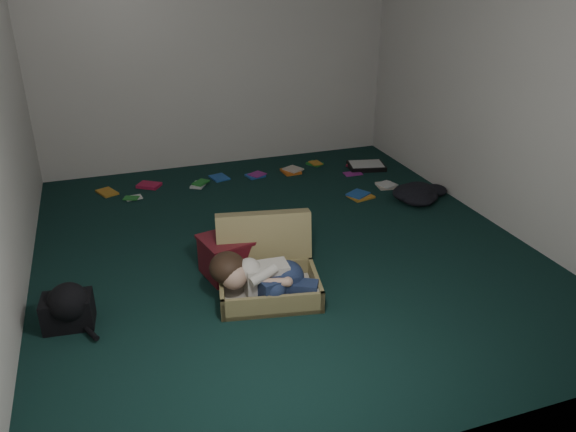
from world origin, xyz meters
TOP-DOWN VIEW (x-y plane):
  - floor at (0.00, 0.00)m, footprint 4.50×4.50m
  - wall_back at (0.00, 2.25)m, footprint 4.50×0.00m
  - wall_front at (0.00, -2.25)m, footprint 4.50×0.00m
  - wall_right at (2.00, 0.00)m, footprint 0.00×4.50m
  - suitcase at (-0.31, -0.58)m, footprint 0.83×0.82m
  - person at (-0.39, -0.74)m, footprint 0.74×0.47m
  - maroon_bin at (-0.50, -0.29)m, footprint 0.52×0.45m
  - backpack at (-1.70, -0.60)m, footprint 0.43×0.36m
  - clothing_pile at (1.70, 0.54)m, footprint 0.49×0.41m
  - paper_tray at (1.54, 1.51)m, footprint 0.47×0.39m
  - book_scatter at (0.28, 1.51)m, footprint 3.02×1.28m

SIDE VIEW (x-z plane):
  - floor at x=0.00m, z-range 0.00..0.00m
  - book_scatter at x=0.28m, z-range 0.00..0.02m
  - paper_tray at x=1.54m, z-range 0.00..0.06m
  - clothing_pile at x=1.70m, z-range 0.00..0.15m
  - backpack at x=-1.70m, z-range 0.00..0.24m
  - suitcase at x=-0.31m, z-range -0.11..0.42m
  - maroon_bin at x=-0.50m, z-range 0.00..0.32m
  - person at x=-0.39m, z-range 0.04..0.36m
  - wall_back at x=0.00m, z-range -0.95..3.55m
  - wall_front at x=0.00m, z-range -0.95..3.55m
  - wall_right at x=2.00m, z-range -0.95..3.55m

